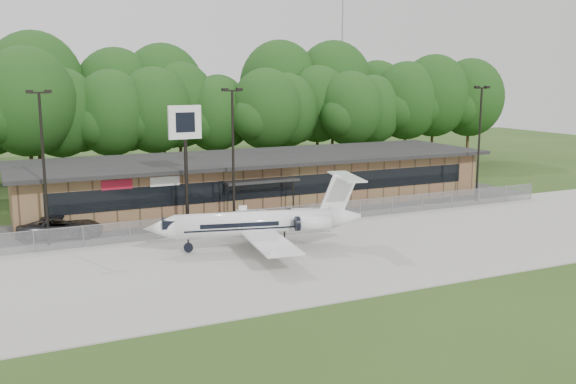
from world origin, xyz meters
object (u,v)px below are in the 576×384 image
business_jet (262,224)px  suv (61,227)px  pole_sign (185,136)px  terminal (258,179)px

business_jet → suv: (-11.42, 8.71, -0.92)m
business_jet → suv: size_ratio=2.50×
suv → pole_sign: size_ratio=0.63×
pole_sign → terminal: bearing=38.0°
business_jet → pole_sign: (-2.87, 7.05, 5.22)m
terminal → pole_sign: (-8.47, -7.15, 4.75)m
business_jet → suv: bearing=155.4°
business_jet → suv: business_jet is taller
terminal → pole_sign: 12.06m
terminal → business_jet: business_jet is taller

